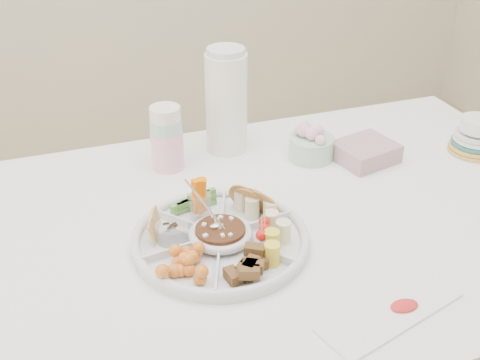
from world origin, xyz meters
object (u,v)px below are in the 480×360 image
object	(u,v)px
dining_table	(282,334)
thermos	(226,99)
plate_stack	(476,137)
party_tray	(221,237)

from	to	relation	value
dining_table	thermos	distance (m)	0.65
dining_table	thermos	size ratio (longest dim) A/B	5.10
dining_table	plate_stack	xyz separation A→B (m)	(0.62, 0.13, 0.42)
dining_table	plate_stack	distance (m)	0.76
thermos	plate_stack	xyz separation A→B (m)	(0.65, -0.25, -0.10)
thermos	dining_table	bearing A→B (deg)	-86.18
dining_table	party_tray	world-z (taller)	party_tray
party_tray	thermos	world-z (taller)	thermos
thermos	party_tray	bearing A→B (deg)	-110.03
dining_table	thermos	bearing A→B (deg)	93.82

